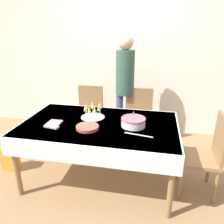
{
  "coord_description": "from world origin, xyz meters",
  "views": [
    {
      "loc": [
        0.61,
        -2.25,
        1.78
      ],
      "look_at": [
        0.14,
        0.07,
        0.88
      ],
      "focal_mm": 35.0,
      "sensor_mm": 36.0,
      "label": 1
    }
  ],
  "objects_px": {
    "birthday_cake": "(133,122)",
    "person_standing": "(125,81)",
    "dining_chair_far_left": "(89,114)",
    "champagne_tray": "(93,110)",
    "dining_chair_far_right": "(139,117)",
    "gift_bag": "(10,159)",
    "dining_chair_right_end": "(207,152)",
    "plate_stack_main": "(87,127)"
  },
  "relations": [
    {
      "from": "person_standing",
      "to": "dining_chair_right_end",
      "type": "bearing_deg",
      "value": -43.39
    },
    {
      "from": "plate_stack_main",
      "to": "gift_bag",
      "type": "xyz_separation_m",
      "value": [
        -1.14,
        0.11,
        -0.62
      ]
    },
    {
      "from": "plate_stack_main",
      "to": "person_standing",
      "type": "xyz_separation_m",
      "value": [
        0.23,
        1.19,
        0.27
      ]
    },
    {
      "from": "birthday_cake",
      "to": "gift_bag",
      "type": "distance_m",
      "value": 1.75
    },
    {
      "from": "dining_chair_far_left",
      "to": "gift_bag",
      "type": "distance_m",
      "value": 1.3
    },
    {
      "from": "dining_chair_far_right",
      "to": "champagne_tray",
      "type": "xyz_separation_m",
      "value": [
        -0.52,
        -0.71,
        0.33
      ]
    },
    {
      "from": "dining_chair_right_end",
      "to": "birthday_cake",
      "type": "height_order",
      "value": "dining_chair_right_end"
    },
    {
      "from": "dining_chair_far_left",
      "to": "person_standing",
      "type": "xyz_separation_m",
      "value": [
        0.55,
        0.14,
        0.53
      ]
    },
    {
      "from": "dining_chair_far_left",
      "to": "champagne_tray",
      "type": "xyz_separation_m",
      "value": [
        0.27,
        -0.71,
        0.33
      ]
    },
    {
      "from": "champagne_tray",
      "to": "birthday_cake",
      "type": "bearing_deg",
      "value": -17.62
    },
    {
      "from": "dining_chair_far_right",
      "to": "person_standing",
      "type": "bearing_deg",
      "value": 149.6
    },
    {
      "from": "birthday_cake",
      "to": "plate_stack_main",
      "type": "xyz_separation_m",
      "value": [
        -0.48,
        -0.17,
        -0.03
      ]
    },
    {
      "from": "dining_chair_far_left",
      "to": "birthday_cake",
      "type": "height_order",
      "value": "dining_chair_far_left"
    },
    {
      "from": "plate_stack_main",
      "to": "gift_bag",
      "type": "distance_m",
      "value": 1.3
    },
    {
      "from": "birthday_cake",
      "to": "champagne_tray",
      "type": "bearing_deg",
      "value": 162.38
    },
    {
      "from": "birthday_cake",
      "to": "gift_bag",
      "type": "relative_size",
      "value": 0.84
    },
    {
      "from": "dining_chair_far_left",
      "to": "plate_stack_main",
      "type": "distance_m",
      "value": 1.12
    },
    {
      "from": "person_standing",
      "to": "plate_stack_main",
      "type": "bearing_deg",
      "value": -101.17
    },
    {
      "from": "dining_chair_far_left",
      "to": "champagne_tray",
      "type": "height_order",
      "value": "dining_chair_far_left"
    },
    {
      "from": "dining_chair_far_left",
      "to": "person_standing",
      "type": "bearing_deg",
      "value": 14.74
    },
    {
      "from": "birthday_cake",
      "to": "person_standing",
      "type": "xyz_separation_m",
      "value": [
        -0.25,
        1.02,
        0.23
      ]
    },
    {
      "from": "dining_chair_right_end",
      "to": "champagne_tray",
      "type": "height_order",
      "value": "dining_chair_right_end"
    },
    {
      "from": "champagne_tray",
      "to": "person_standing",
      "type": "xyz_separation_m",
      "value": [
        0.27,
        0.86,
        0.19
      ]
    },
    {
      "from": "dining_chair_right_end",
      "to": "gift_bag",
      "type": "relative_size",
      "value": 2.93
    },
    {
      "from": "dining_chair_right_end",
      "to": "dining_chair_far_left",
      "type": "bearing_deg",
      "value": 151.75
    },
    {
      "from": "champagne_tray",
      "to": "dining_chair_right_end",
      "type": "bearing_deg",
      "value": -6.58
    },
    {
      "from": "plate_stack_main",
      "to": "dining_chair_right_end",
      "type": "bearing_deg",
      "value": 7.72
    },
    {
      "from": "person_standing",
      "to": "dining_chair_far_right",
      "type": "bearing_deg",
      "value": -30.4
    },
    {
      "from": "dining_chair_far_right",
      "to": "birthday_cake",
      "type": "distance_m",
      "value": 0.92
    },
    {
      "from": "dining_chair_far_right",
      "to": "gift_bag",
      "type": "relative_size",
      "value": 2.93
    },
    {
      "from": "birthday_cake",
      "to": "dining_chair_far_right",
      "type": "bearing_deg",
      "value": 90.14
    },
    {
      "from": "gift_bag",
      "to": "person_standing",
      "type": "bearing_deg",
      "value": 38.1
    },
    {
      "from": "person_standing",
      "to": "gift_bag",
      "type": "height_order",
      "value": "person_standing"
    },
    {
      "from": "dining_chair_far_right",
      "to": "champagne_tray",
      "type": "height_order",
      "value": "dining_chair_far_right"
    },
    {
      "from": "dining_chair_far_left",
      "to": "dining_chair_right_end",
      "type": "bearing_deg",
      "value": -28.25
    },
    {
      "from": "gift_bag",
      "to": "dining_chair_far_left",
      "type": "bearing_deg",
      "value": 48.42
    },
    {
      "from": "birthday_cake",
      "to": "plate_stack_main",
      "type": "bearing_deg",
      "value": -160.87
    },
    {
      "from": "dining_chair_far_right",
      "to": "gift_bag",
      "type": "height_order",
      "value": "dining_chair_far_right"
    },
    {
      "from": "dining_chair_right_end",
      "to": "gift_bag",
      "type": "distance_m",
      "value": 2.47
    },
    {
      "from": "dining_chair_far_right",
      "to": "dining_chair_right_end",
      "type": "relative_size",
      "value": 1.0
    },
    {
      "from": "dining_chair_far_right",
      "to": "dining_chair_right_end",
      "type": "height_order",
      "value": "same"
    },
    {
      "from": "dining_chair_far_right",
      "to": "person_standing",
      "type": "relative_size",
      "value": 0.55
    }
  ]
}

